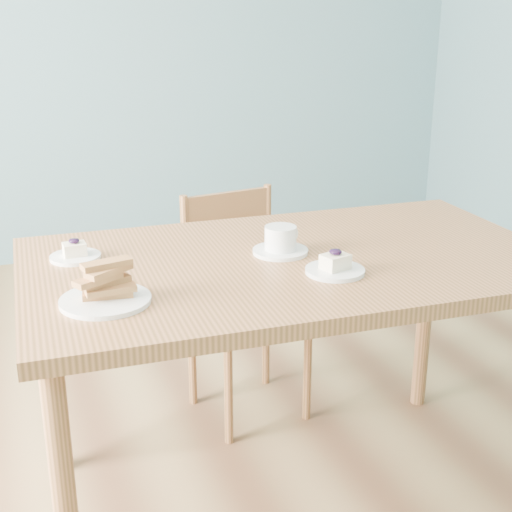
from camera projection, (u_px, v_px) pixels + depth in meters
room at (170, 50)px, 1.74m from camera, size 5.01×5.01×2.71m
dining_table at (291, 283)px, 2.01m from camera, size 1.51×0.91×0.79m
dining_chair at (243, 304)px, 2.61m from camera, size 0.42×0.41×0.83m
cheesecake_plate_near at (335, 267)px, 1.86m from camera, size 0.16×0.16×0.07m
cheesecake_plate_far at (75, 254)px, 1.97m from camera, size 0.14×0.14×0.06m
coffee_cup at (281, 242)px, 2.01m from camera, size 0.16×0.16×0.08m
biscotti_plate at (105, 290)px, 1.67m from camera, size 0.22×0.22×0.10m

